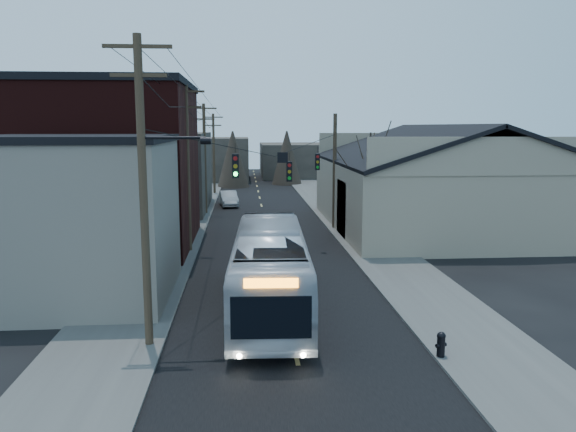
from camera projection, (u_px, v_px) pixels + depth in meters
name	position (u px, v px, depth m)	size (l,w,h in m)	color
ground	(301.00, 380.00, 16.92)	(160.00, 160.00, 0.00)	black
road_surface	(264.00, 219.00, 46.46)	(9.00, 110.00, 0.02)	black
sidewalk_left	(185.00, 219.00, 45.94)	(4.00, 110.00, 0.12)	#474744
sidewalk_right	(342.00, 217.00, 46.95)	(4.00, 110.00, 0.12)	#474744
building_clapboard	(76.00, 221.00, 24.53)	(8.00, 8.00, 7.00)	#6E665C
building_brick	(110.00, 168.00, 35.05)	(10.00, 12.00, 10.00)	black
building_left_far	(158.00, 172.00, 51.08)	(9.00, 14.00, 7.00)	#322D28
warehouse	(440.00, 192.00, 42.12)	(16.16, 20.60, 7.73)	gray
building_far_left	(213.00, 159.00, 79.97)	(10.00, 12.00, 6.00)	#322D28
building_far_right	(300.00, 160.00, 85.98)	(12.00, 14.00, 5.00)	#322D28
bare_tree	(369.00, 188.00, 36.55)	(0.40, 0.40, 7.20)	black
utility_lines	(223.00, 164.00, 39.67)	(11.24, 45.28, 10.50)	#382B1E
bus	(270.00, 269.00, 23.21)	(2.89, 12.34, 3.44)	silver
parked_car	(229.00, 199.00, 53.83)	(1.53, 4.40, 1.45)	#9DA0A5
fire_hydrant	(441.00, 343.00, 18.31)	(0.41, 0.29, 0.84)	black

